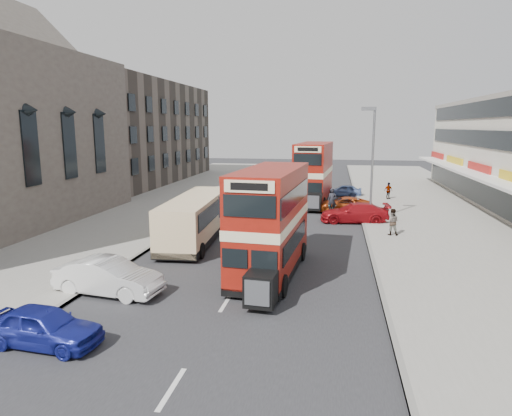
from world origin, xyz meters
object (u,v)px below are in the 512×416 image
Objects in this scene: coach at (196,217)px; pedestrian_near at (392,222)px; bus_main at (271,221)px; car_right_c at (344,190)px; street_lamp at (372,156)px; bus_second at (314,173)px; car_right_a at (354,213)px; car_left_front at (108,277)px; cyclist at (332,207)px; car_left_near at (44,326)px; car_right_b at (344,205)px; pedestrian_far at (388,191)px.

pedestrian_near is at bearing 10.72° from coach.
bus_main is 24.89m from car_right_c.
coach is at bearing -146.47° from street_lamp.
car_right_a is (3.34, -7.83, -2.03)m from bus_second.
bus_main is at bearing -113.45° from street_lamp.
car_left_front is 29.97m from car_right_c.
car_left_near is at bearing -115.33° from cyclist.
street_lamp is 5.88m from car_right_b.
street_lamp is at bearing -136.36° from pedestrian_far.
coach is 13.46m from car_left_near.
bus_main is 24.10m from pedestrian_far.
street_lamp is 11.46m from pedestrian_far.
pedestrian_far is (2.46, 10.50, -3.87)m from street_lamp.
bus_main is at bearing 54.12° from pedestrian_near.
coach reaches higher than car_left_front.
pedestrian_far is (1.36, 14.56, -0.07)m from pedestrian_near.
cyclist is at bearing -55.95° from pedestrian_near.
street_lamp is 13.55m from bus_main.
car_left_front is at bearing -150.92° from pedestrian_far.
coach is 5.67× the size of pedestrian_near.
street_lamp reaches higher than bus_main.
car_right_a is at bearing -26.07° from car_left_front.
car_left_front is 2.08× the size of cyclist.
bus_second is 4.43× the size of cyclist.
street_lamp is 4.83× the size of pedestrian_near.
car_right_c is (3.76, 24.53, -1.93)m from bus_main.
coach is at bearing 71.73° from bus_second.
street_lamp is 5.21m from cyclist.
bus_main reaches higher than car_right_a.
street_lamp is at bearing -28.52° from car_left_front.
car_left_near is 1.10× the size of car_right_c.
coach is (-10.58, -7.01, -3.32)m from street_lamp.
street_lamp is at bearing -72.54° from pedestrian_near.
car_right_b is at bearing -98.47° from bus_main.
bus_main is at bearing -24.27° from car_right_a.
cyclist is at bearing 110.82° from bus_second.
car_right_c is at bearing -117.62° from bus_second.
car_right_b is 1.31× the size of car_right_c.
street_lamp is 0.85× the size of bus_second.
car_right_a is at bearing -60.27° from pedestrian_near.
pedestrian_near is 7.07m from cyclist.
pedestrian_far is at bearing 156.82° from car_right_a.
car_left_near is at bearing -31.68° from car_right_a.
coach is 1.97× the size of car_right_a.
pedestrian_far is at bearing 55.16° from cyclist.
bus_second is 5.70× the size of pedestrian_near.
car_left_near is at bearing -96.63° from coach.
coach is 2.13× the size of car_right_b.
coach is 12.07m from pedestrian_near.
pedestrian_far reaches higher than car_right_a.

